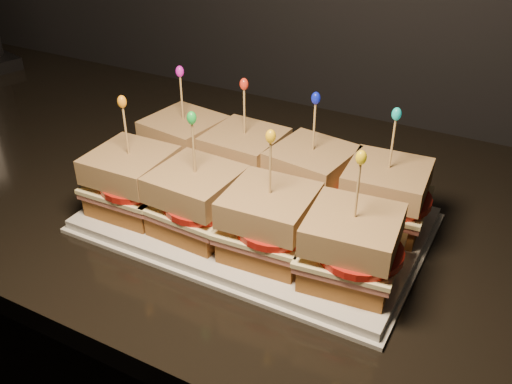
% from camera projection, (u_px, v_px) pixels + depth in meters
% --- Properties ---
extents(granite_slab, '(2.51, 0.71, 0.03)m').
position_uv_depth(granite_slab, '(288.00, 209.00, 0.87)').
color(granite_slab, black).
rests_on(granite_slab, cabinet).
extents(platter, '(0.45, 0.28, 0.02)m').
position_uv_depth(platter, '(256.00, 220.00, 0.80)').
color(platter, silver).
rests_on(platter, granite_slab).
extents(platter_rim, '(0.46, 0.29, 0.01)m').
position_uv_depth(platter_rim, '(256.00, 223.00, 0.80)').
color(platter_rim, silver).
rests_on(platter_rim, granite_slab).
extents(sandwich_0_bread_bot, '(0.11, 0.11, 0.03)m').
position_uv_depth(sandwich_0_bread_bot, '(186.00, 161.00, 0.90)').
color(sandwich_0_bread_bot, brown).
rests_on(sandwich_0_bread_bot, platter).
extents(sandwich_0_ham, '(0.12, 0.12, 0.01)m').
position_uv_depth(sandwich_0_ham, '(185.00, 151.00, 0.89)').
color(sandwich_0_ham, '#B96254').
rests_on(sandwich_0_ham, sandwich_0_bread_bot).
extents(sandwich_0_cheese, '(0.13, 0.12, 0.01)m').
position_uv_depth(sandwich_0_cheese, '(185.00, 147.00, 0.89)').
color(sandwich_0_cheese, '#FEF2AB').
rests_on(sandwich_0_cheese, sandwich_0_ham).
extents(sandwich_0_tomato, '(0.10, 0.10, 0.01)m').
position_uv_depth(sandwich_0_tomato, '(189.00, 145.00, 0.87)').
color(sandwich_0_tomato, red).
rests_on(sandwich_0_tomato, sandwich_0_cheese).
extents(sandwich_0_bread_top, '(0.12, 0.12, 0.03)m').
position_uv_depth(sandwich_0_bread_top, '(184.00, 129.00, 0.87)').
color(sandwich_0_bread_top, '#63380D').
rests_on(sandwich_0_bread_top, sandwich_0_tomato).
extents(sandwich_0_pick, '(0.00, 0.00, 0.09)m').
position_uv_depth(sandwich_0_pick, '(182.00, 100.00, 0.85)').
color(sandwich_0_pick, tan).
rests_on(sandwich_0_pick, sandwich_0_bread_top).
extents(sandwich_0_frill, '(0.01, 0.01, 0.02)m').
position_uv_depth(sandwich_0_frill, '(180.00, 71.00, 0.82)').
color(sandwich_0_frill, '#D718C5').
rests_on(sandwich_0_frill, sandwich_0_pick).
extents(sandwich_1_bread_bot, '(0.10, 0.10, 0.03)m').
position_uv_depth(sandwich_1_bread_bot, '(245.00, 177.00, 0.86)').
color(sandwich_1_bread_bot, brown).
rests_on(sandwich_1_bread_bot, platter).
extents(sandwich_1_ham, '(0.12, 0.11, 0.01)m').
position_uv_depth(sandwich_1_ham, '(245.00, 166.00, 0.85)').
color(sandwich_1_ham, '#B96254').
rests_on(sandwich_1_ham, sandwich_1_bread_bot).
extents(sandwich_1_cheese, '(0.12, 0.11, 0.01)m').
position_uv_depth(sandwich_1_cheese, '(245.00, 162.00, 0.84)').
color(sandwich_1_cheese, '#FEF2AB').
rests_on(sandwich_1_cheese, sandwich_1_ham).
extents(sandwich_1_tomato, '(0.10, 0.10, 0.01)m').
position_uv_depth(sandwich_1_tomato, '(250.00, 161.00, 0.83)').
color(sandwich_1_tomato, red).
rests_on(sandwich_1_tomato, sandwich_1_cheese).
extents(sandwich_1_bread_top, '(0.11, 0.11, 0.03)m').
position_uv_depth(sandwich_1_bread_top, '(245.00, 144.00, 0.83)').
color(sandwich_1_bread_top, '#63380D').
rests_on(sandwich_1_bread_top, sandwich_1_tomato).
extents(sandwich_1_pick, '(0.00, 0.00, 0.09)m').
position_uv_depth(sandwich_1_pick, '(244.00, 114.00, 0.80)').
color(sandwich_1_pick, tan).
rests_on(sandwich_1_pick, sandwich_1_bread_top).
extents(sandwich_1_frill, '(0.01, 0.01, 0.02)m').
position_uv_depth(sandwich_1_frill, '(244.00, 84.00, 0.78)').
color(sandwich_1_frill, red).
rests_on(sandwich_1_frill, sandwich_1_pick).
extents(sandwich_2_bread_bot, '(0.11, 0.11, 0.03)m').
position_uv_depth(sandwich_2_bread_bot, '(310.00, 194.00, 0.81)').
color(sandwich_2_bread_bot, brown).
rests_on(sandwich_2_bread_bot, platter).
extents(sandwich_2_ham, '(0.12, 0.12, 0.01)m').
position_uv_depth(sandwich_2_ham, '(311.00, 184.00, 0.81)').
color(sandwich_2_ham, '#B96254').
rests_on(sandwich_2_ham, sandwich_2_bread_bot).
extents(sandwich_2_cheese, '(0.13, 0.12, 0.01)m').
position_uv_depth(sandwich_2_cheese, '(311.00, 179.00, 0.80)').
color(sandwich_2_cheese, '#FEF2AB').
rests_on(sandwich_2_cheese, sandwich_2_ham).
extents(sandwich_2_tomato, '(0.10, 0.10, 0.01)m').
position_uv_depth(sandwich_2_tomato, '(318.00, 179.00, 0.79)').
color(sandwich_2_tomato, red).
rests_on(sandwich_2_tomato, sandwich_2_cheese).
extents(sandwich_2_bread_top, '(0.12, 0.12, 0.03)m').
position_uv_depth(sandwich_2_bread_top, '(312.00, 161.00, 0.79)').
color(sandwich_2_bread_top, '#63380D').
rests_on(sandwich_2_bread_top, sandwich_2_tomato).
extents(sandwich_2_pick, '(0.00, 0.00, 0.09)m').
position_uv_depth(sandwich_2_pick, '(314.00, 130.00, 0.76)').
color(sandwich_2_pick, tan).
rests_on(sandwich_2_pick, sandwich_2_bread_top).
extents(sandwich_2_frill, '(0.01, 0.01, 0.02)m').
position_uv_depth(sandwich_2_frill, '(316.00, 98.00, 0.74)').
color(sandwich_2_frill, '#0D1ACF').
rests_on(sandwich_2_frill, sandwich_2_pick).
extents(sandwich_3_bread_bot, '(0.11, 0.11, 0.03)m').
position_uv_depth(sandwich_3_bread_bot, '(383.00, 214.00, 0.77)').
color(sandwich_3_bread_bot, brown).
rests_on(sandwich_3_bread_bot, platter).
extents(sandwich_3_ham, '(0.12, 0.11, 0.01)m').
position_uv_depth(sandwich_3_ham, '(384.00, 203.00, 0.76)').
color(sandwich_3_ham, '#B96254').
rests_on(sandwich_3_ham, sandwich_3_bread_bot).
extents(sandwich_3_cheese, '(0.12, 0.12, 0.01)m').
position_uv_depth(sandwich_3_cheese, '(385.00, 198.00, 0.76)').
color(sandwich_3_cheese, '#FEF2AB').
rests_on(sandwich_3_cheese, sandwich_3_ham).
extents(sandwich_3_tomato, '(0.10, 0.10, 0.01)m').
position_uv_depth(sandwich_3_tomato, '(393.00, 198.00, 0.74)').
color(sandwich_3_tomato, red).
rests_on(sandwich_3_tomato, sandwich_3_cheese).
extents(sandwich_3_bread_top, '(0.11, 0.11, 0.03)m').
position_uv_depth(sandwich_3_bread_top, '(387.00, 179.00, 0.74)').
color(sandwich_3_bread_top, '#63380D').
rests_on(sandwich_3_bread_top, sandwich_3_tomato).
extents(sandwich_3_pick, '(0.00, 0.00, 0.09)m').
position_uv_depth(sandwich_3_pick, '(392.00, 147.00, 0.72)').
color(sandwich_3_pick, tan).
rests_on(sandwich_3_pick, sandwich_3_bread_top).
extents(sandwich_3_frill, '(0.01, 0.01, 0.02)m').
position_uv_depth(sandwich_3_frill, '(397.00, 114.00, 0.69)').
color(sandwich_3_frill, '#12C3BD').
rests_on(sandwich_3_frill, sandwich_3_pick).
extents(sandwich_4_bread_bot, '(0.10, 0.10, 0.03)m').
position_uv_depth(sandwich_4_bread_bot, '(135.00, 199.00, 0.80)').
color(sandwich_4_bread_bot, brown).
rests_on(sandwich_4_bread_bot, platter).
extents(sandwich_4_ham, '(0.11, 0.11, 0.01)m').
position_uv_depth(sandwich_4_ham, '(133.00, 188.00, 0.80)').
color(sandwich_4_ham, '#B96254').
rests_on(sandwich_4_ham, sandwich_4_bread_bot).
extents(sandwich_4_cheese, '(0.12, 0.11, 0.01)m').
position_uv_depth(sandwich_4_cheese, '(133.00, 183.00, 0.79)').
color(sandwich_4_cheese, '#FEF2AB').
rests_on(sandwich_4_cheese, sandwich_4_ham).
extents(sandwich_4_tomato, '(0.10, 0.10, 0.01)m').
position_uv_depth(sandwich_4_tomato, '(136.00, 183.00, 0.78)').
color(sandwich_4_tomato, red).
rests_on(sandwich_4_tomato, sandwich_4_cheese).
extents(sandwich_4_bread_top, '(0.10, 0.10, 0.03)m').
position_uv_depth(sandwich_4_bread_top, '(130.00, 165.00, 0.78)').
color(sandwich_4_bread_top, '#63380D').
rests_on(sandwich_4_bread_top, sandwich_4_tomato).
extents(sandwich_4_pick, '(0.00, 0.00, 0.09)m').
position_uv_depth(sandwich_4_pick, '(126.00, 133.00, 0.75)').
color(sandwich_4_pick, tan).
rests_on(sandwich_4_pick, sandwich_4_bread_top).
extents(sandwich_4_frill, '(0.01, 0.01, 0.02)m').
position_uv_depth(sandwich_4_frill, '(122.00, 102.00, 0.73)').
color(sandwich_4_frill, orange).
rests_on(sandwich_4_frill, sandwich_4_pick).
extents(sandwich_5_bread_bot, '(0.10, 0.10, 0.03)m').
position_uv_depth(sandwich_5_bread_bot, '(198.00, 219.00, 0.76)').
color(sandwich_5_bread_bot, brown).
rests_on(sandwich_5_bread_bot, platter).
extents(sandwich_5_ham, '(0.12, 0.11, 0.01)m').
position_uv_depth(sandwich_5_ham, '(197.00, 208.00, 0.75)').
color(sandwich_5_ham, '#B96254').
rests_on(sandwich_5_ham, sandwich_5_bread_bot).
extents(sandwich_5_cheese, '(0.12, 0.11, 0.01)m').
position_uv_depth(sandwich_5_cheese, '(197.00, 203.00, 0.75)').
color(sandwich_5_cheese, '#FEF2AB').
rests_on(sandwich_5_cheese, sandwich_5_ham).
extents(sandwich_5_tomato, '(0.10, 0.10, 0.01)m').
position_uv_depth(sandwich_5_tomato, '(202.00, 203.00, 0.74)').
color(sandwich_5_tomato, red).
rests_on(sandwich_5_tomato, sandwich_5_cheese).
extents(sandwich_5_bread_top, '(0.11, 0.11, 0.03)m').
position_uv_depth(sandwich_5_bread_top, '(196.00, 184.00, 0.73)').
color(sandwich_5_bread_top, '#63380D').
rests_on(sandwich_5_bread_top, sandwich_5_tomato).
extents(sandwich_5_pick, '(0.00, 0.00, 0.09)m').
position_uv_depth(sandwich_5_pick, '(194.00, 151.00, 0.71)').
color(sandwich_5_pick, tan).
rests_on(sandwich_5_pick, sandwich_5_bread_top).
extents(sandwich_5_frill, '(0.01, 0.01, 0.02)m').
position_uv_depth(sandwich_5_frill, '(192.00, 118.00, 0.68)').
color(sandwich_5_frill, green).
rests_on(sandwich_5_frill, sandwich_5_pick).
extents(sandwich_6_bread_bot, '(0.11, 0.11, 0.03)m').
position_uv_depth(sandwich_6_bread_bot, '(269.00, 241.00, 0.72)').
color(sandwich_6_bread_bot, brown).
rests_on(sandwich_6_bread_bot, platter).
extents(sandwich_6_ham, '(0.12, 0.11, 0.01)m').
position_uv_depth(sandwich_6_ham, '(269.00, 230.00, 0.71)').
color(sandwich_6_ham, '#B96254').
rests_on(sandwich_6_ham, sandwich_6_bread_bot).
extents(sandwich_6_cheese, '(0.12, 0.11, 0.01)m').
position_uv_depth(sandwich_6_cheese, '(269.00, 225.00, 0.71)').
color(sandwich_6_cheese, '#FEF2AB').
rests_on(sandwich_6_cheese, sandwich_6_ham).
extents(sandwich_6_tomato, '(0.10, 0.10, 0.01)m').
position_uv_depth(sandwich_6_tomato, '(276.00, 225.00, 0.69)').
color(sandwich_6_tomato, red).
rests_on(sandwich_6_tomato, sandwich_6_cheese).
extents(sandwich_6_bread_top, '(0.11, 0.11, 0.03)m').
position_uv_depth(sandwich_6_bread_top, '(270.00, 205.00, 0.69)').
color(sandwich_6_bread_top, '#63380D').
rests_on(sandwich_6_bread_top, sandwich_6_tomato).
extents(sandwich_6_pick, '(0.00, 0.00, 0.09)m').
position_uv_depth(sandwich_6_pick, '(270.00, 171.00, 0.66)').
color(sandwich_6_pick, tan).
rests_on(sandwich_6_pick, sandwich_6_bread_top).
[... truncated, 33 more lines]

